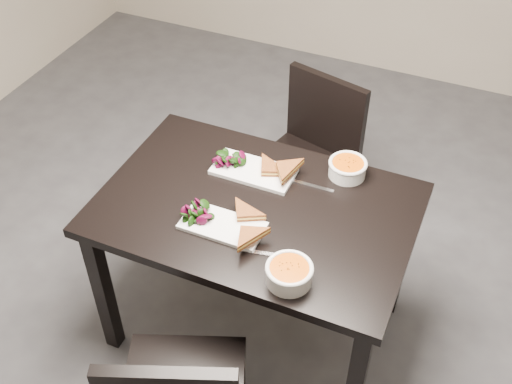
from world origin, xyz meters
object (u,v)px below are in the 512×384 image
plate_far (254,171)px  soup_bowl_near (289,273)px  plate_near (223,226)px  soup_bowl_far (348,168)px  table (256,224)px  chair_far (311,151)px

plate_far → soup_bowl_near: bearing=-54.5°
soup_bowl_near → plate_far: bearing=125.5°
plate_near → soup_bowl_near: 0.35m
plate_far → soup_bowl_far: size_ratio=2.13×
soup_bowl_near → soup_bowl_far: size_ratio=1.05×
table → chair_far: size_ratio=1.41×
table → chair_far: 0.74m
chair_far → plate_near: chair_far is taller
soup_bowl_near → plate_near: bearing=156.1°
table → soup_bowl_near: bearing=-49.8°
chair_far → plate_far: (-0.07, -0.54, 0.27)m
plate_near → plate_far: plate_far is taller
table → plate_far: size_ratio=3.63×
plate_far → plate_near: bearing=-86.7°
table → soup_bowl_far: bearing=49.6°
chair_far → plate_near: 0.91m
soup_bowl_near → table: bearing=130.2°
plate_near → soup_bowl_near: bearing=-23.9°
table → soup_bowl_far: soup_bowl_far is taller
plate_near → soup_bowl_near: size_ratio=1.88×
plate_near → plate_far: size_ratio=0.93×
table → soup_bowl_near: 0.41m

